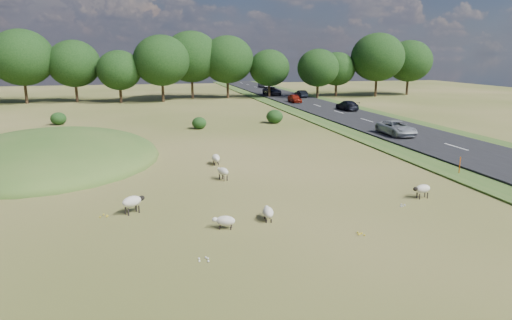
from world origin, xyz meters
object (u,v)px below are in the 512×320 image
Objects in this scene: sheep_1 at (223,171)px; sheep_4 at (216,158)px; sheep_2 at (225,221)px; car_0 at (265,84)px; car_2 at (301,94)px; car_6 at (347,105)px; sheep_3 at (422,189)px; car_4 at (396,128)px; marker_post at (460,166)px; sheep_0 at (132,201)px; sheep_5 at (268,212)px; car_3 at (272,91)px; car_1 at (295,98)px.

sheep_1 is 0.90× the size of sheep_4.
car_0 reaches higher than sheep_2.
car_2 is (22.03, 45.51, 0.41)m from sheep_4.
car_0 reaches higher than car_6.
car_0 is at bearing -105.00° from sheep_3.
sheep_4 is at bearing 64.17° from car_2.
car_6 is at bearing 78.90° from car_4.
marker_post reaches higher than sheep_2.
sheep_1 is (-15.29, 2.33, -0.04)m from marker_post.
marker_post is 15.47m from sheep_1.
sheep_0 is 1.06× the size of sheep_5.
sheep_1 reaches higher than sheep_4.
sheep_2 is (4.10, -3.08, -0.24)m from sheep_0.
car_3 is at bearing -56.13° from car_2.
sheep_4 is at bearing -25.22° from sheep_1.
car_0 is 1.39× the size of car_2.
car_1 is at bearing 90.00° from car_4.
sheep_3 is 0.25× the size of car_6.
sheep_4 is at bearing 156.70° from marker_post.
car_4 is at bearing -117.16° from sheep_2.
car_4 reaches higher than sheep_4.
car_2 is 0.79× the size of car_4.
sheep_4 is at bearing 26.25° from sheep_0.
sheep_2 is at bearing 3.10° from sheep_3.
sheep_4 is 1.09× the size of sheep_5.
car_0 is at bearing -87.04° from sheep_2.
sheep_0 is 64.94m from car_3.
car_6 reaches higher than sheep_5.
car_3 is (19.68, 63.51, 0.62)m from sheep_2.
sheep_5 is at bearing 1.80° from sheep_3.
car_4 reaches higher than car_6.
sheep_2 is 12.42m from sheep_4.
sheep_1 is 0.26× the size of car_6.
car_2 is 38.89m from car_4.
marker_post reaches higher than sheep_0.
sheep_3 is 9.19m from sheep_5.
sheep_3 is 0.94× the size of sheep_5.
car_4 is at bearing -90.00° from car_1.
sheep_4 is (1.45, 12.33, 0.08)m from sheep_2.
marker_post is 13.68m from car_4.
sheep_0 is 1.13× the size of sheep_2.
car_4 is at bearing 86.63° from car_0.
car_4 reaches higher than marker_post.
sheep_0 reaches higher than sheep_4.
sheep_1 is at bearing 53.80° from car_6.
marker_post is 44.15m from car_1.
car_6 is (0.00, -19.34, 0.03)m from car_2.
car_1 reaches higher than marker_post.
car_3 reaches higher than sheep_2.
sheep_1 is 45.59m from car_1.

